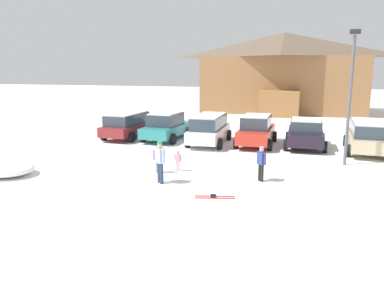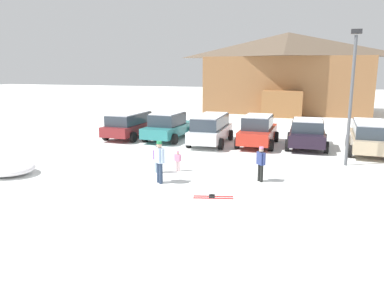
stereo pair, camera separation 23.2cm
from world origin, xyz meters
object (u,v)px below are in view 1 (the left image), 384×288
at_px(parked_black_sedan, 305,133).
at_px(plowed_snow_pile, 4,169).
at_px(ski_lodge, 283,72).
at_px(parked_teal_hatchback, 167,126).
at_px(skier_child_in_pink_snowsuit, 178,160).
at_px(lamp_post, 350,91).
at_px(parked_maroon_van, 128,124).
at_px(parked_white_suv, 209,128).
at_px(pair_of_skis, 214,197).
at_px(skier_teen_in_navy_coat, 261,162).
at_px(skier_adult_in_blue_parka, 160,160).
at_px(skier_child_in_purple_jacket, 157,158).
at_px(parked_beige_suv, 367,136).
at_px(parked_red_sedan, 256,130).

distance_m(parked_black_sedan, plowed_snow_pile, 15.39).
xyz_separation_m(ski_lodge, parked_teal_hatchback, (-5.91, -18.69, -3.21)).
bearing_deg(skier_child_in_pink_snowsuit, lamp_post, 24.90).
relative_size(skier_child_in_pink_snowsuit, lamp_post, 0.15).
distance_m(parked_maroon_van, parked_white_suv, 5.54).
bearing_deg(pair_of_skis, skier_teen_in_navy_coat, 61.37).
relative_size(parked_white_suv, parked_black_sedan, 1.16).
xyz_separation_m(parked_white_suv, parked_black_sedan, (5.47, 0.56, -0.10)).
height_order(parked_white_suv, parked_black_sedan, parked_white_suv).
bearing_deg(parked_white_suv, skier_adult_in_blue_parka, -89.32).
bearing_deg(lamp_post, skier_child_in_purple_jacket, -153.97).
distance_m(parked_beige_suv, plowed_snow_pile, 17.74).
bearing_deg(lamp_post, skier_teen_in_navy_coat, -132.53).
relative_size(parked_black_sedan, plowed_snow_pile, 1.59).
height_order(parked_white_suv, skier_child_in_purple_jacket, parked_white_suv).
bearing_deg(pair_of_skis, parked_black_sedan, 73.05).
xyz_separation_m(parked_beige_suv, skier_child_in_purple_jacket, (-9.14, -6.99, -0.25)).
bearing_deg(pair_of_skis, skier_adult_in_blue_parka, 157.03).
relative_size(parked_teal_hatchback, skier_child_in_pink_snowsuit, 5.16).
relative_size(pair_of_skis, lamp_post, 0.23).
distance_m(parked_white_suv, parked_black_sedan, 5.50).
bearing_deg(pair_of_skis, parked_beige_suv, 56.93).
xyz_separation_m(parked_white_suv, parked_red_sedan, (2.73, 0.39, -0.05)).
xyz_separation_m(parked_teal_hatchback, parked_beige_suv, (11.49, -0.41, 0.05)).
height_order(parked_red_sedan, pair_of_skis, parked_red_sedan).
distance_m(skier_child_in_purple_jacket, pair_of_skis, 3.91).
relative_size(ski_lodge, skier_child_in_purple_jacket, 14.13).
bearing_deg(parked_red_sedan, parked_beige_suv, -2.14).
xyz_separation_m(skier_child_in_pink_snowsuit, lamp_post, (7.08, 3.29, 2.89)).
height_order(parked_maroon_van, parked_white_suv, parked_white_suv).
xyz_separation_m(parked_maroon_van, skier_child_in_pink_snowsuit, (5.71, -6.71, -0.38)).
height_order(ski_lodge, pair_of_skis, ski_lodge).
height_order(parked_maroon_van, parked_teal_hatchback, parked_teal_hatchback).
bearing_deg(skier_adult_in_blue_parka, plowed_snow_pile, -172.94).
height_order(parked_black_sedan, skier_adult_in_blue_parka, skier_adult_in_blue_parka).
bearing_deg(parked_black_sedan, parked_red_sedan, -176.56).
height_order(parked_maroon_van, skier_adult_in_blue_parka, skier_adult_in_blue_parka).
height_order(parked_black_sedan, skier_child_in_pink_snowsuit, parked_black_sedan).
height_order(skier_child_in_purple_jacket, skier_adult_in_blue_parka, skier_adult_in_blue_parka).
bearing_deg(pair_of_skis, lamp_post, 52.33).
xyz_separation_m(skier_child_in_pink_snowsuit, plowed_snow_pile, (-6.79, -2.68, -0.23)).
bearing_deg(ski_lodge, skier_adult_in_blue_parka, -96.05).
xyz_separation_m(parked_maroon_van, lamp_post, (12.79, -3.42, 2.51)).
bearing_deg(parked_white_suv, plowed_snow_pile, -126.39).
xyz_separation_m(ski_lodge, lamp_post, (4.27, -22.27, -0.67)).
xyz_separation_m(parked_black_sedan, skier_child_in_purple_jacket, (-6.02, -7.37, -0.17)).
distance_m(ski_lodge, parked_white_suv, 19.76).
relative_size(skier_adult_in_blue_parka, pair_of_skis, 1.18).
distance_m(skier_child_in_pink_snowsuit, skier_adult_in_blue_parka, 1.91).
distance_m(skier_child_in_purple_jacket, plowed_snow_pile, 6.43).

